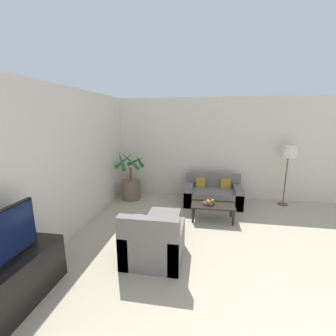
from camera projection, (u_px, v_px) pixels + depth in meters
wall_back at (247, 149)px, 5.95m from camera, size 8.55×0.06×2.70m
wall_left at (40, 174)px, 3.34m from camera, size 0.06×8.14×2.70m
tv_console at (7, 291)px, 2.48m from camera, size 0.45×1.47×0.60m
potted_palm at (131, 184)px, 6.07m from camera, size 0.83×0.81×1.36m
sofa_loveseat at (213, 194)px, 5.76m from camera, size 1.42×0.80×0.73m
floor_lamp at (289, 154)px, 5.45m from camera, size 0.36×0.36×1.52m
coffee_table at (213, 206)px, 4.83m from camera, size 0.92×0.51×0.35m
fruit_bowl at (209, 203)px, 4.83m from camera, size 0.26×0.26×0.04m
apple_red at (208, 200)px, 4.84m from camera, size 0.07×0.07×0.07m
apple_green at (213, 201)px, 4.81m from camera, size 0.08×0.08×0.08m
orange_fruit at (208, 202)px, 4.75m from camera, size 0.09×0.09×0.09m
armchair at (154, 243)px, 3.47m from camera, size 0.88×0.87×0.84m
ottoman at (164, 222)px, 4.36m from camera, size 0.60×0.54×0.38m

